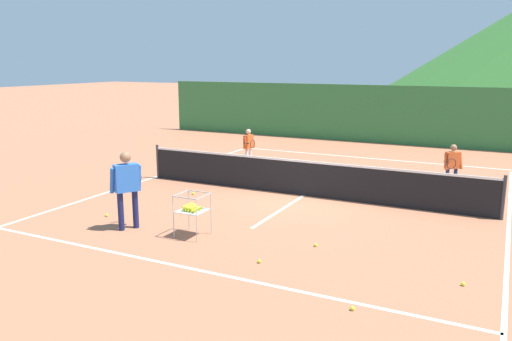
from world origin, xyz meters
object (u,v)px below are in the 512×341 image
ball_cart (192,208)px  tennis_ball_4 (107,215)px  instructor (127,183)px  tennis_ball_5 (193,193)px  student_0 (249,144)px  student_1 (452,163)px  tennis_ball_0 (259,261)px  tennis_ball_2 (463,284)px  tennis_ball_3 (352,308)px  tennis_net (304,178)px  tennis_ball_1 (316,245)px

ball_cart → tennis_ball_4: ball_cart is taller
instructor → tennis_ball_5: size_ratio=25.11×
student_0 → student_1: 6.71m
instructor → ball_cart: bearing=8.4°
student_0 → tennis_ball_4: (-0.29, -6.74, -0.75)m
ball_cart → tennis_ball_0: size_ratio=13.22×
student_0 → tennis_ball_5: 4.22m
tennis_ball_5 → instructor: bearing=-83.2°
tennis_ball_0 → tennis_ball_2: bearing=10.2°
ball_cart → tennis_ball_0: 2.11m
tennis_ball_4 → tennis_ball_5: same height
tennis_ball_2 → student_1: bearing=97.9°
student_1 → tennis_ball_3: bearing=-93.4°
student_1 → ball_cart: size_ratio=1.48×
tennis_ball_0 → tennis_ball_2: (3.39, 0.61, 0.00)m
ball_cart → tennis_ball_5: (-1.86, 2.86, -0.56)m
tennis_net → instructor: (-2.39, -4.33, 0.52)m
ball_cart → tennis_ball_3: bearing=-23.6°
tennis_ball_0 → tennis_ball_1: (0.62, 1.25, 0.00)m
instructor → tennis_ball_0: bearing=-8.1°
tennis_ball_0 → tennis_ball_4: same height
instructor → ball_cart: instructor is taller
instructor → tennis_ball_3: bearing=-15.4°
instructor → student_0: instructor is taller
student_1 → tennis_ball_4: size_ratio=19.57×
tennis_ball_2 → tennis_ball_4: same height
tennis_ball_1 → tennis_ball_3: size_ratio=1.00×
tennis_ball_2 → tennis_ball_4: 7.87m
instructor → tennis_ball_0: size_ratio=25.11×
student_0 → tennis_ball_3: (6.20, -8.70, -0.75)m
tennis_ball_2 → tennis_ball_3: bearing=-130.3°
student_1 → tennis_ball_2: 6.60m
instructor → student_1: (5.90, 6.62, -0.22)m
tennis_ball_4 → student_1: bearing=41.4°
student_0 → tennis_ball_3: student_0 is taller
student_1 → ball_cart: 7.77m
instructor → tennis_ball_2: (6.79, 0.13, -0.99)m
instructor → tennis_net: bearing=61.2°
tennis_ball_1 → tennis_ball_3: 2.65m
tennis_ball_3 → student_0: bearing=125.5°
instructor → student_1: size_ratio=1.28×
ball_cart → tennis_ball_3: (3.92, -1.71, -0.56)m
ball_cart → tennis_ball_5: bearing=123.0°
instructor → tennis_ball_0: instructor is taller
student_0 → student_1: student_1 is taller
tennis_ball_3 → tennis_ball_5: 7.37m
tennis_ball_3 → tennis_ball_1: bearing=121.6°
instructor → tennis_ball_4: size_ratio=25.11×
student_0 → tennis_ball_1: student_0 is taller
tennis_ball_1 → tennis_ball_2: size_ratio=1.00×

